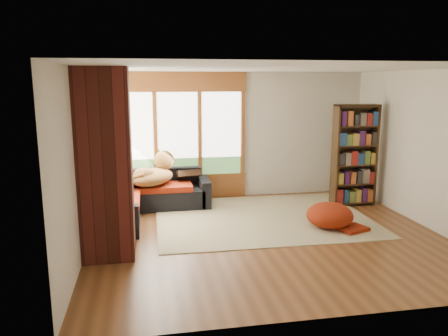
{
  "coord_description": "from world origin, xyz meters",
  "views": [
    {
      "loc": [
        -1.86,
        -6.37,
        2.41
      ],
      "look_at": [
        -0.54,
        0.84,
        0.95
      ],
      "focal_mm": 35.0,
      "sensor_mm": 36.0,
      "label": 1
    }
  ],
  "objects": [
    {
      "name": "throw_pillows",
      "position": [
        -1.92,
        1.85,
        0.77
      ],
      "size": [
        1.98,
        1.68,
        0.45
      ],
      "color": "#322418",
      "rests_on": "sectional_sofa"
    },
    {
      "name": "sectional_sofa",
      "position": [
        -1.95,
        1.7,
        0.3
      ],
      "size": [
        2.2,
        2.2,
        0.8
      ],
      "rotation": [
        0.0,
        0.0,
        -0.02
      ],
      "color": "black",
      "rests_on": "ground"
    },
    {
      "name": "windows_left",
      "position": [
        -2.72,
        1.2,
        1.35
      ],
      "size": [
        0.1,
        2.62,
        1.9
      ],
      "color": "#965526",
      "rests_on": "wall_left"
    },
    {
      "name": "wall_back",
      "position": [
        0.0,
        2.5,
        1.3
      ],
      "size": [
        5.5,
        0.04,
        2.6
      ],
      "primitive_type": "cube",
      "color": "silver",
      "rests_on": "ground"
    },
    {
      "name": "pouf",
      "position": [
        1.14,
        0.2,
        0.22
      ],
      "size": [
        0.9,
        0.9,
        0.42
      ],
      "primitive_type": "ellipsoid",
      "rotation": [
        0.0,
        0.0,
        0.18
      ],
      "color": "maroon",
      "rests_on": "area_rug"
    },
    {
      "name": "brick_chimney",
      "position": [
        -2.4,
        -0.35,
        1.3
      ],
      "size": [
        0.7,
        0.7,
        2.6
      ],
      "primitive_type": "cube",
      "color": "#471914",
      "rests_on": "ground"
    },
    {
      "name": "roller_blind",
      "position": [
        -2.69,
        2.03,
        1.75
      ],
      "size": [
        0.03,
        0.72,
        0.9
      ],
      "primitive_type": "cube",
      "color": "#6F925F",
      "rests_on": "wall_left"
    },
    {
      "name": "bookshelf",
      "position": [
        2.14,
        1.4,
        0.99
      ],
      "size": [
        0.85,
        0.28,
        1.98
      ],
      "color": "#3C2514",
      "rests_on": "ground"
    },
    {
      "name": "wall_left",
      "position": [
        -2.75,
        0.0,
        1.3
      ],
      "size": [
        0.04,
        5.0,
        2.6
      ],
      "primitive_type": "cube",
      "color": "silver",
      "rests_on": "ground"
    },
    {
      "name": "wall_front",
      "position": [
        0.0,
        -2.5,
        1.3
      ],
      "size": [
        5.5,
        0.04,
        2.6
      ],
      "primitive_type": "cube",
      "color": "silver",
      "rests_on": "ground"
    },
    {
      "name": "ceiling",
      "position": [
        0.0,
        0.0,
        2.6
      ],
      "size": [
        5.5,
        5.5,
        0.0
      ],
      "primitive_type": "plane",
      "color": "white"
    },
    {
      "name": "dog_brindle",
      "position": [
        -2.39,
        1.32,
        0.73
      ],
      "size": [
        0.62,
        0.77,
        0.38
      ],
      "rotation": [
        0.0,
        0.0,
        1.93
      ],
      "color": "#2D2417",
      "rests_on": "sectional_sofa"
    },
    {
      "name": "windows_back",
      "position": [
        -1.2,
        2.47,
        1.35
      ],
      "size": [
        2.82,
        0.1,
        1.9
      ],
      "color": "#965526",
      "rests_on": "wall_back"
    },
    {
      "name": "area_rug",
      "position": [
        0.16,
        0.89,
        0.01
      ],
      "size": [
        3.78,
        2.91,
        0.01
      ],
      "primitive_type": "cube",
      "rotation": [
        0.0,
        0.0,
        -0.01
      ],
      "color": "beige",
      "rests_on": "ground"
    },
    {
      "name": "floor",
      "position": [
        0.0,
        0.0,
        0.0
      ],
      "size": [
        5.5,
        5.5,
        0.0
      ],
      "primitive_type": "plane",
      "color": "brown",
      "rests_on": "ground"
    },
    {
      "name": "wall_right",
      "position": [
        2.75,
        0.0,
        1.3
      ],
      "size": [
        0.04,
        5.0,
        2.6
      ],
      "primitive_type": "cube",
      "color": "silver",
      "rests_on": "ground"
    },
    {
      "name": "dog_tan",
      "position": [
        -1.69,
        1.81,
        0.81
      ],
      "size": [
        1.09,
        1.09,
        0.54
      ],
      "rotation": [
        0.0,
        0.0,
        0.79
      ],
      "color": "brown",
      "rests_on": "sectional_sofa"
    }
  ]
}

